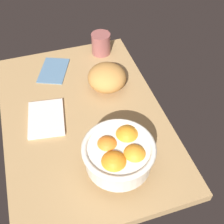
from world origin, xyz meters
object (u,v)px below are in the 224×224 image
(napkin_folded, at_px, (46,118))
(mug, at_px, (101,43))
(fruit_bowl, at_px, (119,154))
(bread_loaf, at_px, (107,77))
(napkin_spare, at_px, (54,70))

(napkin_folded, xyz_separation_m, mug, (0.30, -0.28, 0.04))
(fruit_bowl, xyz_separation_m, bread_loaf, (0.34, -0.07, -0.03))
(fruit_bowl, height_order, napkin_folded, fruit_bowl)
(bread_loaf, relative_size, mug, 1.35)
(napkin_spare, relative_size, mug, 1.45)
(napkin_folded, distance_m, napkin_spare, 0.25)
(bread_loaf, bearing_deg, napkin_spare, 48.96)
(fruit_bowl, xyz_separation_m, mug, (0.55, -0.11, -0.03))
(fruit_bowl, bearing_deg, bread_loaf, -11.41)
(napkin_folded, relative_size, mug, 1.52)
(fruit_bowl, height_order, bread_loaf, fruit_bowl)
(napkin_folded, height_order, mug, mug)
(bread_loaf, distance_m, napkin_spare, 0.23)
(bread_loaf, relative_size, napkin_folded, 0.89)
(bread_loaf, xyz_separation_m, mug, (0.21, -0.04, -0.00))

